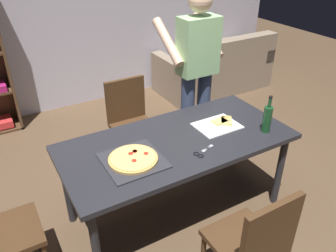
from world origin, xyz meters
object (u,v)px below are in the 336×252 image
chair_far_side (131,118)px  wine_bottle (267,118)px  couch (215,71)px  kitchen_scissors (202,152)px  chair_near_camera (254,241)px  person_serving_pizza (196,68)px  pepperoni_pizza_on_tray (133,159)px  dining_table (177,147)px

chair_far_side → wine_bottle: size_ratio=2.85×
chair_far_side → couch: size_ratio=0.53×
wine_bottle → kitchen_scissors: 0.64m
chair_near_camera → person_serving_pizza: 1.81m
pepperoni_pizza_on_tray → wine_bottle: size_ratio=1.31×
dining_table → pepperoni_pizza_on_tray: pepperoni_pizza_on_tray is taller
pepperoni_pizza_on_tray → wine_bottle: wine_bottle is taller
chair_near_camera → kitchen_scissors: bearing=84.9°
person_serving_pizza → kitchen_scissors: size_ratio=8.81×
dining_table → chair_far_side: bearing=90.0°
chair_near_camera → person_serving_pizza: (0.64, 1.62, 0.49)m
person_serving_pizza → wine_bottle: (0.05, -0.95, -0.13)m
dining_table → pepperoni_pizza_on_tray: bearing=-169.0°
dining_table → person_serving_pizza: bearing=47.4°
kitchen_scissors → chair_near_camera: bearing=-95.1°
chair_near_camera → couch: bearing=56.8°
chair_near_camera → kitchen_scissors: size_ratio=4.53×
dining_table → chair_near_camera: 0.93m
person_serving_pizza → pepperoni_pizza_on_tray: person_serving_pizza is taller
person_serving_pizza → kitchen_scissors: bearing=-121.6°
chair_far_side → person_serving_pizza: size_ratio=0.51×
person_serving_pizza → dining_table: bearing=-132.6°
dining_table → chair_far_side: 0.93m
dining_table → chair_far_side: (0.00, 0.92, -0.17)m
chair_near_camera → wine_bottle: 1.03m
couch → chair_near_camera: bearing=-123.2°
chair_near_camera → person_serving_pizza: bearing=68.4°
dining_table → wine_bottle: bearing=-19.7°
wine_bottle → person_serving_pizza: bearing=93.1°
person_serving_pizza → wine_bottle: person_serving_pizza is taller
dining_table → kitchen_scissors: (0.06, -0.25, 0.08)m
couch → dining_table: bearing=-133.7°
pepperoni_pizza_on_tray → kitchen_scissors: pepperoni_pizza_on_tray is taller
chair_far_side → couch: 2.19m
kitchen_scissors → couch: bearing=50.5°
couch → chair_far_side: bearing=-150.6°
chair_near_camera → couch: 3.48m
pepperoni_pizza_on_tray → wine_bottle: (1.11, -0.17, 0.10)m
kitchen_scissors → dining_table: bearing=103.7°
person_serving_pizza → couch: bearing=45.7°
wine_bottle → kitchen_scissors: wine_bottle is taller
dining_table → person_serving_pizza: size_ratio=1.05×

